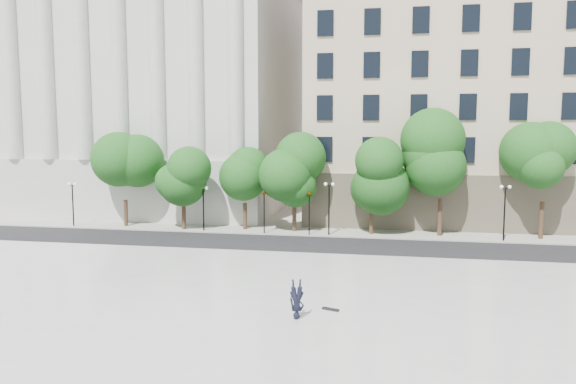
# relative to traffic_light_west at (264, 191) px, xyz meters

# --- Properties ---
(ground) EXTENTS (160.00, 160.00, 0.00)m
(ground) POSITION_rel_traffic_light_west_xyz_m (0.64, -22.30, -3.66)
(ground) COLOR #B8B5AE
(ground) RESTS_ON ground
(plaza) EXTENTS (44.00, 22.00, 0.45)m
(plaza) POSITION_rel_traffic_light_west_xyz_m (0.64, -19.30, -3.44)
(plaza) COLOR silver
(plaza) RESTS_ON ground
(street) EXTENTS (60.00, 8.00, 0.02)m
(street) POSITION_rel_traffic_light_west_xyz_m (0.64, -4.30, -3.65)
(street) COLOR black
(street) RESTS_ON ground
(far_sidewalk) EXTENTS (60.00, 4.00, 0.12)m
(far_sidewalk) POSITION_rel_traffic_light_west_xyz_m (0.64, 1.70, -3.60)
(far_sidewalk) COLOR #AEACA1
(far_sidewalk) RESTS_ON ground
(building_west) EXTENTS (31.50, 27.65, 25.60)m
(building_west) POSITION_rel_traffic_light_west_xyz_m (-16.36, 16.27, 9.22)
(building_west) COLOR silver
(building_west) RESTS_ON ground
(building_east) EXTENTS (36.00, 26.15, 23.00)m
(building_east) POSITION_rel_traffic_light_west_xyz_m (20.64, 16.61, 7.48)
(building_east) COLOR beige
(building_east) RESTS_ON ground
(traffic_light_west) EXTENTS (0.79, 1.69, 4.17)m
(traffic_light_west) POSITION_rel_traffic_light_west_xyz_m (0.00, 0.00, 0.00)
(traffic_light_west) COLOR black
(traffic_light_west) RESTS_ON ground
(traffic_light_east) EXTENTS (0.89, 1.64, 4.15)m
(traffic_light_east) POSITION_rel_traffic_light_west_xyz_m (3.84, -0.00, -0.02)
(traffic_light_east) COLOR black
(traffic_light_east) RESTS_ON ground
(person_lying) EXTENTS (0.90, 1.86, 0.49)m
(person_lying) POSITION_rel_traffic_light_west_xyz_m (6.47, -21.73, -2.97)
(person_lying) COLOR black
(person_lying) RESTS_ON plaza
(skateboard) EXTENTS (0.84, 0.48, 0.08)m
(skateboard) POSITION_rel_traffic_light_west_xyz_m (7.82, -20.26, -3.17)
(skateboard) COLOR black
(skateboard) RESTS_ON plaza
(street_trees) EXTENTS (39.78, 5.05, 8.16)m
(street_trees) POSITION_rel_traffic_light_west_xyz_m (4.33, 1.43, 1.60)
(street_trees) COLOR #382619
(street_trees) RESTS_ON ground
(lamp_posts) EXTENTS (37.94, 0.28, 4.52)m
(lamp_posts) POSITION_rel_traffic_light_west_xyz_m (0.74, 0.30, -0.71)
(lamp_posts) COLOR black
(lamp_posts) RESTS_ON ground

